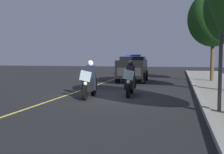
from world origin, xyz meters
The scene contains 8 objects.
ground_plane centered at (0.00, 0.00, 0.00)m, with size 80.00×80.00×0.00m, color black.
curb_strip centered at (0.00, 4.10, 0.07)m, with size 48.00×0.24×0.15m, color #9E9B93.
lane_stripe_center centered at (0.00, -2.17, 0.00)m, with size 48.00×0.12×0.01m, color #E0D14C.
police_motorcycle_lead_left centered at (0.93, -0.82, 0.70)m, with size 2.14×0.60×1.72m.
police_motorcycle_lead_right centered at (-0.25, 0.87, 0.70)m, with size 2.14×0.60×1.72m.
police_suv centered at (-7.72, -0.24, 1.07)m, with size 5.00×2.30×2.05m.
traffic_light centered at (3.42, 4.50, 2.73)m, with size 0.38×0.28×3.60m.
tree_far_back centered at (-8.86, 5.55, 4.67)m, with size 3.72×3.72×6.63m.
Camera 1 is at (13.06, 3.21, 1.89)m, focal length 44.61 mm.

